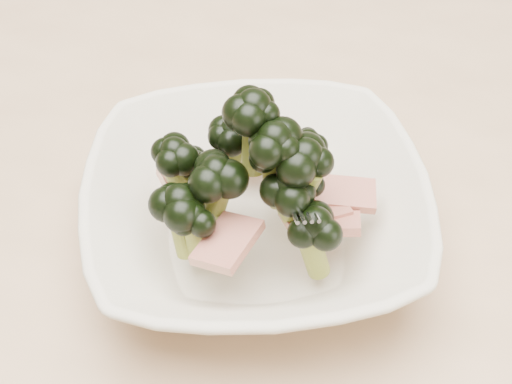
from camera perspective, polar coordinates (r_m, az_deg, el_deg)
dining_table at (r=0.66m, az=-5.52°, el=-5.80°), size 1.20×0.80×0.75m
broccoli_dish at (r=0.51m, az=-0.01°, el=-0.96°), size 0.33×0.33×0.14m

